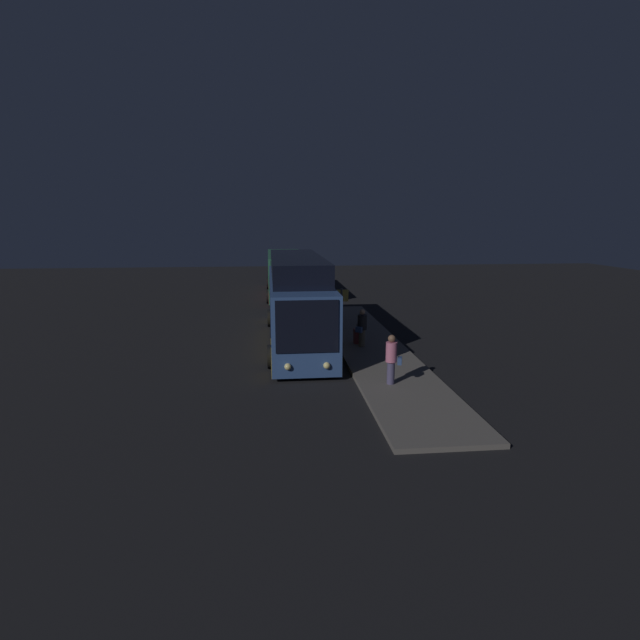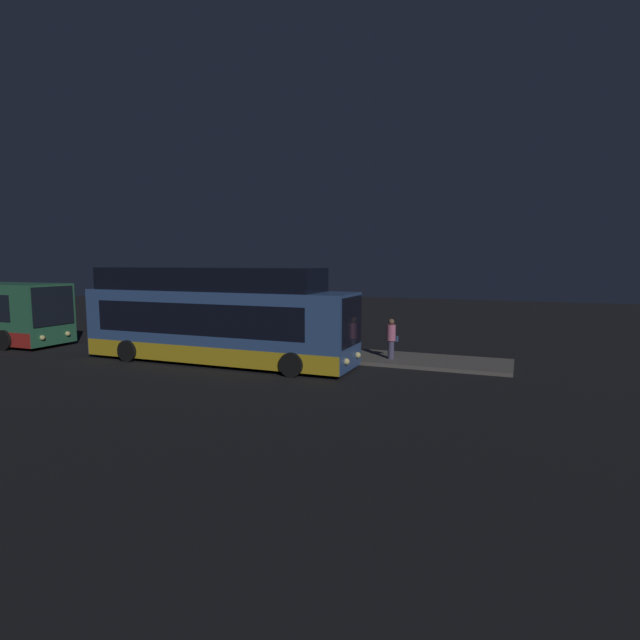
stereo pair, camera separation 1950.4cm
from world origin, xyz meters
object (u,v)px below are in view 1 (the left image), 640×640
bus_second (286,274)px  suitcase (357,336)px  passenger_boarding (392,358)px  passenger_waiting (362,327)px  bus_lead (297,304)px  sign_post (341,307)px

bus_second → suitcase: size_ratio=12.41×
passenger_boarding → suitcase: 5.67m
passenger_waiting → suitcase: 0.81m
passenger_boarding → bus_second: bearing=-155.0°
bus_lead → bus_second: bearing=-180.0°
suitcase → passenger_waiting: bearing=11.9°
bus_second → passenger_waiting: size_ratio=6.73×
sign_post → passenger_waiting: bearing=26.4°
suitcase → bus_lead: bearing=-114.5°
passenger_waiting → suitcase: size_ratio=1.85×
passenger_waiting → sign_post: 1.69m
bus_second → passenger_boarding: (21.54, 2.77, -0.49)m
bus_lead → bus_second: (-14.72, -0.00, -0.22)m
sign_post → suitcase: bearing=34.9°
bus_lead → sign_post: size_ratio=5.04×
sign_post → bus_second: bearing=-172.4°
passenger_waiting → bus_second: bearing=-42.7°
passenger_waiting → bus_lead: bearing=5.0°
bus_second → passenger_waiting: 16.71m
bus_lead → passenger_boarding: bearing=22.1°
bus_lead → sign_post: (0.35, 2.01, -0.12)m
bus_lead → passenger_waiting: size_ratio=7.21×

